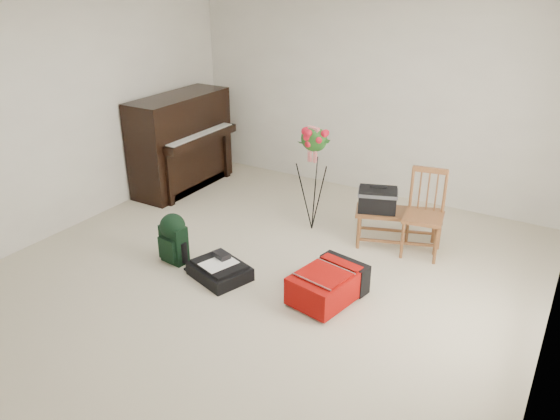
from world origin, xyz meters
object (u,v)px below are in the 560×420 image
Objects in this scene: piano at (182,144)px; red_suitcase at (330,282)px; dining_chair at (425,214)px; flower_stand at (313,179)px; black_duffel at (220,270)px; green_backpack at (173,236)px; bench at (385,202)px.

piano is 3.29m from red_suitcase.
flower_stand is (-1.25, -0.09, 0.17)m from dining_chair.
red_suitcase is at bearing 30.90° from black_duffel.
green_backpack reaches higher than red_suitcase.
dining_chair is at bearing -3.29° from piano.
piano is 2.14m from flower_stand.
piano reaches higher than flower_stand.
green_backpack is 0.43× the size of flower_stand.
flower_stand is (0.85, 1.39, 0.31)m from green_backpack.
dining_chair is 2.57m from green_backpack.
black_duffel is 1.53m from flower_stand.
piano reaches higher than dining_chair.
black_duffel is at bearing -42.41° from piano.
black_duffel is at bearing -84.12° from flower_stand.
piano is at bearing -171.05° from flower_stand.
piano is 3.38m from dining_chair.
red_suitcase is at bearing -26.45° from piano.
piano reaches higher than red_suitcase.
green_backpack reaches higher than black_duffel.
black_duffel is (1.85, -1.69, -0.52)m from piano.
piano is at bearing 156.27° from bench.
green_backpack is at bearing -158.20° from bench.
piano is at bearing 155.79° from black_duffel.
red_suitcase is at bearing -110.65° from bench.
black_duffel is (-1.52, -1.50, -0.36)m from dining_chair.
bench is at bearing -3.69° from piano.
black_duffel is at bearing -145.15° from dining_chair.
red_suitcase is at bearing 14.04° from green_backpack.
black_duffel is at bearing 4.72° from green_backpack.
black_duffel is at bearing -145.72° from bench.
flower_stand is (2.12, -0.28, 0.01)m from piano.
bench is 0.44m from dining_chair.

